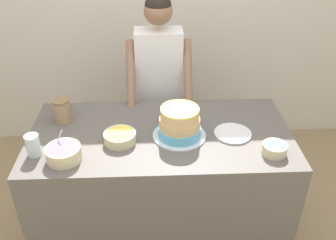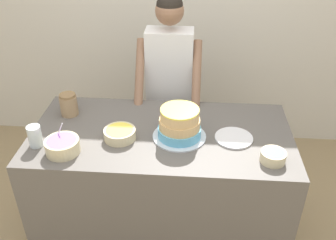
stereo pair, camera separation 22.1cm
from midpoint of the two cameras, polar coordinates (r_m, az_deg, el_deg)
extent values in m
cube|color=silver|center=(3.45, 3.00, 16.43)|extent=(10.00, 0.05, 2.60)
cube|color=#5B5651|center=(2.60, 1.51, -10.57)|extent=(1.61, 0.81, 0.94)
cylinder|color=#2D2D38|center=(3.12, 0.82, -3.86)|extent=(0.10, 0.10, 0.79)
cylinder|color=#2D2D38|center=(3.12, 3.63, -3.98)|extent=(0.10, 0.10, 0.79)
cube|color=white|center=(2.77, 2.52, 7.71)|extent=(0.34, 0.19, 0.59)
cylinder|color=#8E664C|center=(2.64, -1.98, 6.30)|extent=(0.06, 0.37, 0.50)
cylinder|color=#8E664C|center=(2.63, 6.77, 5.97)|extent=(0.06, 0.37, 0.50)
sphere|color=#8E664C|center=(2.62, 2.75, 16.24)|extent=(0.20, 0.20, 0.20)
sphere|color=black|center=(2.61, 2.77, 16.97)|extent=(0.18, 0.18, 0.18)
cylinder|color=silver|center=(2.27, 4.52, -2.57)|extent=(0.32, 0.32, 0.01)
cylinder|color=#60B7E0|center=(2.25, 4.56, -1.86)|extent=(0.26, 0.26, 0.06)
cylinder|color=#DBB275|center=(2.22, 4.62, -0.61)|extent=(0.24, 0.24, 0.06)
cylinder|color=#DBB275|center=(2.18, 4.69, 0.68)|extent=(0.23, 0.23, 0.06)
cylinder|color=#F2DB4C|center=(2.17, 4.73, 1.45)|extent=(0.23, 0.23, 0.01)
cylinder|color=beige|center=(2.17, -13.01, -4.01)|extent=(0.20, 0.20, 0.08)
cylinder|color=#9E66B7|center=(2.15, -13.12, -3.26)|extent=(0.17, 0.17, 0.01)
cylinder|color=silver|center=(2.20, -13.74, -2.32)|extent=(0.07, 0.05, 0.14)
cylinder|color=beige|center=(2.17, 18.57, -5.43)|extent=(0.14, 0.14, 0.06)
cylinder|color=#60B7E0|center=(2.15, 18.69, -4.89)|extent=(0.12, 0.12, 0.01)
cylinder|color=beige|center=(2.24, -4.58, -2.25)|extent=(0.19, 0.19, 0.06)
cylinder|color=#F2DB4C|center=(2.23, -4.61, -1.72)|extent=(0.16, 0.16, 0.01)
cylinder|color=silver|center=(2.25, -17.02, -2.47)|extent=(0.08, 0.08, 0.13)
cylinder|color=silver|center=(2.30, 12.73, -2.77)|extent=(0.23, 0.23, 0.01)
cylinder|color=#9E7F5B|center=(2.51, -12.47, 2.10)|extent=(0.11, 0.11, 0.13)
cylinder|color=olive|center=(2.48, -12.67, 3.60)|extent=(0.10, 0.10, 0.02)
camera|label=1|loc=(0.11, -87.14, 1.79)|focal=40.00mm
camera|label=2|loc=(0.11, 92.86, -1.79)|focal=40.00mm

